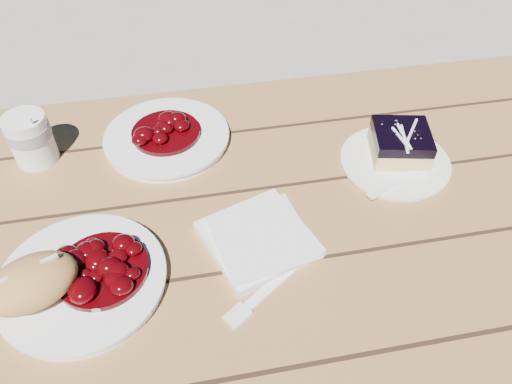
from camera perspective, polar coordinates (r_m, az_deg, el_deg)
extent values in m
cube|color=brown|center=(0.81, -1.85, -5.29)|extent=(2.00, 0.80, 0.05)
cube|color=brown|center=(1.48, -5.71, 7.15)|extent=(1.80, 0.25, 0.04)
cube|color=brown|center=(1.85, 20.35, 4.01)|extent=(0.06, 0.06, 0.42)
cylinder|color=white|center=(0.76, -19.23, -9.61)|extent=(0.23, 0.23, 0.02)
ellipsoid|color=#BB8A48|center=(0.74, -24.27, -9.46)|extent=(0.15, 0.13, 0.06)
cylinder|color=white|center=(0.93, 15.56, 3.28)|extent=(0.19, 0.19, 0.01)
cube|color=#D6C274|center=(0.93, 16.04, 4.93)|extent=(0.11, 0.11, 0.03)
cube|color=black|center=(0.91, 16.36, 6.15)|extent=(0.11, 0.11, 0.02)
cylinder|color=white|center=(0.96, -24.35, 5.55)|extent=(0.07, 0.07, 0.09)
cube|color=white|center=(0.77, 0.23, -5.36)|extent=(0.19, 0.19, 0.01)
cylinder|color=white|center=(0.96, -10.13, 6.09)|extent=(0.23, 0.23, 0.02)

